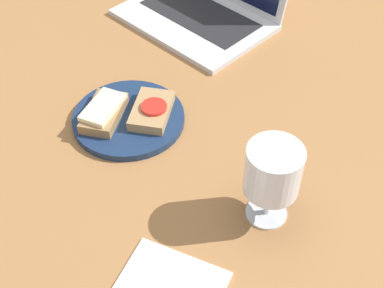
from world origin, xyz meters
TOP-DOWN VIEW (x-y plane):
  - wooden_table at (0.00, 0.00)cm, footprint 140.00×140.00cm
  - plate at (-11.22, -4.43)cm, footprint 21.39×21.39cm
  - sandwich_with_cheese at (-14.21, -7.79)cm, footprint 11.02×12.71cm
  - sandwich_with_tomato at (-8.17, -1.08)cm, footprint 11.48×12.66cm
  - wine_glass at (21.48, -3.33)cm, footprint 8.74×8.74cm
  - napkin at (19.84, -23.68)cm, footprint 18.28×16.26cm

SIDE VIEW (x-z plane):
  - wooden_table at x=0.00cm, z-range 0.00..3.00cm
  - napkin at x=19.84cm, z-range 3.00..3.40cm
  - plate at x=-11.22cm, z-range 3.00..4.46cm
  - sandwich_with_tomato at x=-8.17cm, z-range 4.28..6.91cm
  - sandwich_with_cheese at x=-14.21cm, z-range 4.36..7.30cm
  - wine_glass at x=21.48cm, z-range 5.56..20.29cm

